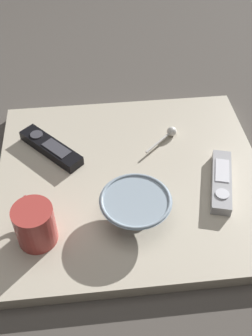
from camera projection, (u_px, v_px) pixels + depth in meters
The scene contains 7 objects.
ground_plane at pixel (131, 184), 1.03m from camera, with size 6.00×6.00×0.00m, color #47423D.
table at pixel (131, 180), 1.02m from camera, with size 0.66×0.61×0.03m.
cereal_bowl at pixel (135, 207), 0.89m from camera, with size 0.16×0.16×0.06m.
coffee_mug at pixel (35, 224), 0.84m from camera, with size 0.09×0.12×0.10m.
teaspoon at pixel (170, 133), 1.09m from camera, with size 0.10×0.09×0.03m.
tv_remote_near at pixel (221, 181), 0.97m from camera, with size 0.10×0.20×0.03m.
tv_remote_far at pixel (51, 148), 1.05m from camera, with size 0.17×0.18×0.03m.
Camera 1 is at (-0.09, -0.68, 0.77)m, focal length 43.08 mm.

